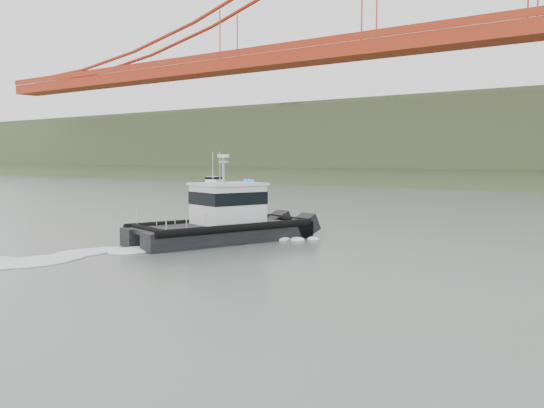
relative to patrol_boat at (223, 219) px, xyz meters
The scene contains 3 objects.
ground 11.92m from the patrol_boat, 67.15° to the right, with size 400.00×400.00×0.00m, color slate.
patrol_boat is the anchor object (origin of this frame).
motorboat 48.92m from the patrol_boat, 133.28° to the left, with size 3.84×6.20×3.24m.
Camera 1 is at (17.40, -13.77, 4.56)m, focal length 40.00 mm.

